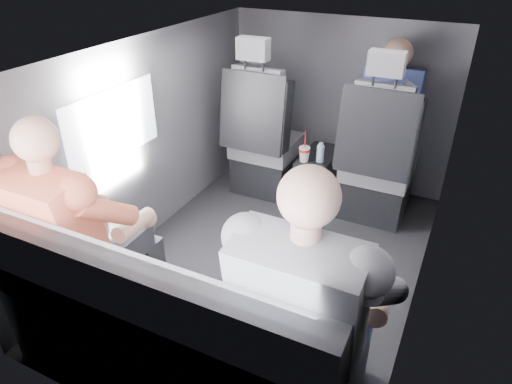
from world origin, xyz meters
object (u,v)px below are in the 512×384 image
at_px(rear_bench, 172,340).
at_px(passenger_rear_right, 310,311).
at_px(front_seat_right, 376,168).
at_px(laptop_white, 95,219).
at_px(soda_cup, 304,153).
at_px(front_seat_left, 264,146).
at_px(passenger_rear_left, 80,235).
at_px(center_console, 317,178).
at_px(laptop_black, 317,286).
at_px(water_bottle, 320,154).
at_px(passenger_front_right, 389,110).

height_order(rear_bench, passenger_rear_right, passenger_rear_right).
bearing_deg(front_seat_right, laptop_white, -122.00).
bearing_deg(soda_cup, rear_bench, -88.01).
bearing_deg(front_seat_left, front_seat_right, 0.00).
bearing_deg(passenger_rear_left, center_console, 73.45).
bearing_deg(front_seat_left, laptop_black, -58.32).
bearing_deg(water_bottle, laptop_black, -71.75).
height_order(front_seat_right, water_bottle, front_seat_right).
relative_size(front_seat_right, passenger_rear_right, 0.98).
xyz_separation_m(laptop_black, passenger_front_right, (-0.12, 1.90, 0.12)).
bearing_deg(laptop_black, water_bottle, 108.25).
bearing_deg(center_console, laptop_black, -71.51).
bearing_deg(passenger_front_right, front_seat_right, -87.16).
bearing_deg(front_seat_right, laptop_black, -86.10).
height_order(front_seat_left, passenger_rear_right, passenger_rear_right).
height_order(front_seat_left, center_console, front_seat_left).
height_order(rear_bench, passenger_front_right, passenger_front_right).
height_order(rear_bench, passenger_rear_left, passenger_rear_left).
height_order(soda_cup, passenger_rear_left, passenger_rear_left).
xyz_separation_m(laptop_white, passenger_rear_left, (0.04, -0.14, 0.01)).
height_order(soda_cup, water_bottle, soda_cup).
xyz_separation_m(soda_cup, laptop_white, (-0.53, -1.55, 0.17)).
height_order(rear_bench, water_bottle, rear_bench).
bearing_deg(passenger_rear_left, passenger_rear_right, -0.03).
height_order(soda_cup, passenger_front_right, passenger_front_right).
xyz_separation_m(rear_bench, passenger_rear_right, (0.59, 0.09, 0.35)).
relative_size(laptop_white, passenger_rear_left, 0.30).
bearing_deg(water_bottle, passenger_front_right, 41.84).
height_order(laptop_white, passenger_rear_right, passenger_rear_right).
bearing_deg(water_bottle, front_seat_left, 169.98).
distance_m(water_bottle, passenger_rear_left, 1.83).
distance_m(soda_cup, laptop_white, 1.64).
bearing_deg(center_console, front_seat_right, -5.07).
xyz_separation_m(front_seat_right, passenger_rear_right, (0.14, -1.81, 0.26)).
distance_m(center_console, water_bottle, 0.30).
bearing_deg(passenger_front_right, front_seat_left, -163.79).
distance_m(front_seat_right, laptop_black, 1.66).
bearing_deg(soda_cup, front_seat_right, 13.04).
height_order(soda_cup, passenger_rear_right, passenger_rear_right).
height_order(passenger_rear_left, passenger_rear_right, passenger_rear_right).
xyz_separation_m(center_console, soda_cup, (-0.06, -0.16, 0.26)).
height_order(front_seat_right, laptop_black, front_seat_right).
height_order(water_bottle, laptop_black, laptop_black).
relative_size(soda_cup, passenger_rear_left, 0.20).
relative_size(passenger_rear_left, passenger_rear_right, 0.97).
bearing_deg(passenger_front_right, passenger_rear_left, -115.53).
height_order(laptop_black, passenger_front_right, passenger_front_right).
height_order(passenger_rear_left, passenger_front_right, same).
xyz_separation_m(center_console, laptop_black, (0.56, -1.68, 0.43)).
xyz_separation_m(passenger_rear_right, passenger_front_right, (-0.16, 2.07, 0.10)).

